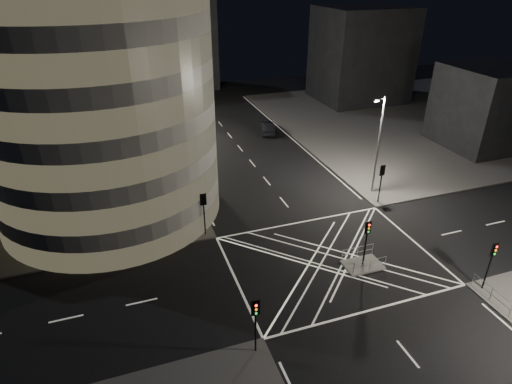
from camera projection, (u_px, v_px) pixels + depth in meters
name	position (u px, v px, depth m)	size (l,w,h in m)	color
ground	(331.00, 260.00, 34.58)	(120.00, 120.00, 0.00)	black
sidewalk_far_right	(417.00, 119.00, 65.36)	(42.00, 42.00, 0.15)	#575451
central_island	(363.00, 265.00, 33.87)	(3.00, 2.00, 0.15)	slate
office_tower_curved	(37.00, 71.00, 38.26)	(30.00, 29.00, 27.20)	#9C9A94
office_block_rear	(47.00, 47.00, 57.99)	(24.00, 16.00, 22.00)	#9C9A94
building_right_far	(361.00, 54.00, 71.75)	(14.00, 12.00, 15.00)	black
building_right_near	(487.00, 107.00, 54.09)	(10.00, 10.00, 10.00)	black
building_far_end	(165.00, 39.00, 77.50)	(18.00, 8.00, 18.00)	black
tree_a	(178.00, 180.00, 36.87)	(4.29, 4.29, 6.97)	black
tree_b	(167.00, 152.00, 41.76)	(5.20, 5.20, 7.71)	black
tree_c	(159.00, 137.00, 47.02)	(4.48, 4.48, 6.75)	black
tree_d	(152.00, 116.00, 51.78)	(5.06, 5.06, 7.60)	black
tree_e	(147.00, 109.00, 57.21)	(3.74, 3.74, 5.93)	black
traffic_signal_fl	(204.00, 207.00, 36.34)	(0.55, 0.22, 4.00)	black
traffic_signal_nl	(255.00, 317.00, 25.01)	(0.55, 0.22, 4.00)	black
traffic_signal_fr	(382.00, 177.00, 41.39)	(0.55, 0.22, 4.00)	black
traffic_signal_nr	(492.00, 257.00, 30.06)	(0.55, 0.22, 4.00)	black
traffic_signal_island	(367.00, 235.00, 32.53)	(0.55, 0.22, 4.00)	black
street_lamp_left_near	(183.00, 156.00, 39.25)	(1.25, 0.25, 10.00)	slate
street_lamp_left_far	(157.00, 103.00, 54.25)	(1.25, 0.25, 10.00)	slate
street_lamp_right_far	(378.00, 143.00, 42.17)	(1.25, 0.25, 10.00)	slate
railing_island_south	(370.00, 265.00, 32.83)	(2.80, 0.06, 1.10)	slate
railing_island_north	(357.00, 252.00, 34.33)	(2.80, 0.06, 1.10)	slate
sedan	(267.00, 127.00, 60.06)	(1.71, 4.90, 1.61)	black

